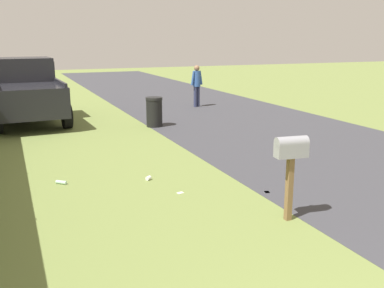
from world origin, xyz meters
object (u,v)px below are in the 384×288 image
Objects in this scene: pickup_truck at (25,88)px; pedestrian at (197,83)px; mailbox at (291,154)px; trash_bin at (154,112)px.

pickup_truck reaches higher than pedestrian.
mailbox is 0.27× the size of pickup_truck.
trash_bin is (7.83, -0.38, -0.59)m from mailbox.
mailbox is at bearing -165.12° from pickup_truck.
pedestrian is (11.10, -3.25, -0.09)m from mailbox.
trash_bin is at bearing 122.29° from pedestrian.
pedestrian is at bearing -9.17° from mailbox.
pickup_truck is 4.50m from trash_bin.
mailbox is at bearing 147.23° from pedestrian.
pickup_truck is at bearing 79.86° from pedestrian.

